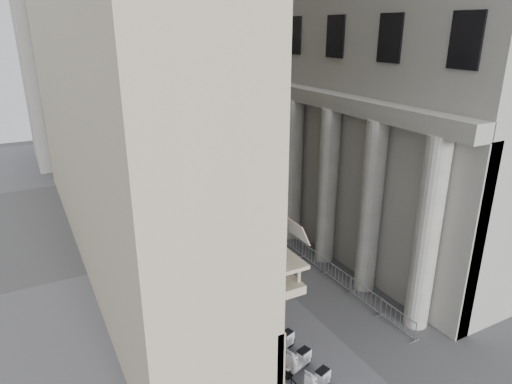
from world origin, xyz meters
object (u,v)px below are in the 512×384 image
Objects in this scene: info_kiosk at (171,237)px; pedestrian_a at (218,200)px; security_tent at (143,176)px; pedestrian_b at (203,175)px; street_lamp at (146,157)px.

pedestrian_a reaches higher than info_kiosk.
pedestrian_b is at bearing 24.68° from security_tent.
street_lamp is 6.96m from pedestrian_a.
pedestrian_a is at bearing 45.47° from info_kiosk.
pedestrian_b reaches higher than pedestrian_a.
street_lamp reaches higher than info_kiosk.
pedestrian_a is at bearing 119.92° from pedestrian_b.
security_tent reaches higher than info_kiosk.
street_lamp is 7.58m from info_kiosk.
security_tent is 9.21m from info_kiosk.
pedestrian_b is (1.46, 7.08, 0.06)m from pedestrian_a.
street_lamp reaches higher than pedestrian_a.
street_lamp is at bearing 91.78° from info_kiosk.
security_tent is 6.77m from pedestrian_a.
security_tent is 3.61m from street_lamp.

